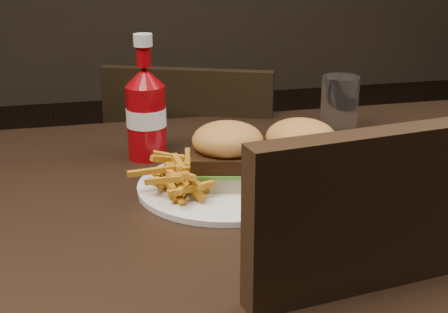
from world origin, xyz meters
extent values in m
cube|color=black|center=(0.00, 0.00, 0.73)|extent=(1.20, 0.80, 0.04)
cube|color=black|center=(0.04, 0.59, 0.43)|extent=(0.51, 0.51, 0.04)
cylinder|color=white|center=(-0.05, 0.00, 0.76)|extent=(0.27, 0.27, 0.01)
cube|color=beige|center=(-0.04, 0.01, 0.77)|extent=(0.11, 0.11, 0.02)
cube|color=beige|center=(0.07, -0.01, 0.77)|extent=(0.12, 0.12, 0.02)
cylinder|color=#8D050A|center=(-0.14, 0.17, 0.81)|extent=(0.08, 0.08, 0.13)
cylinder|color=white|center=(0.24, 0.23, 0.81)|extent=(0.09, 0.09, 0.11)
camera|label=1|loc=(-0.26, -0.85, 1.12)|focal=50.00mm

